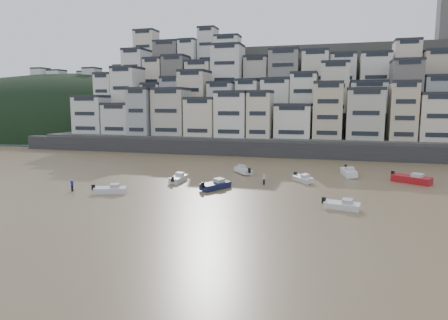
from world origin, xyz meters
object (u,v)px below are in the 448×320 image
(boat_j, at_px, (110,189))
(person_pink, at_px, (264,179))
(boat_f, at_px, (178,178))
(boat_h, at_px, (243,169))
(boat_b, at_px, (342,204))
(boat_e, at_px, (303,178))
(boat_c, at_px, (216,184))
(boat_i, at_px, (349,171))
(person_blue, at_px, (72,185))
(boat_g, at_px, (412,178))

(boat_j, height_order, person_pink, person_pink)
(boat_f, bearing_deg, boat_h, -39.94)
(boat_b, bearing_deg, boat_j, -168.15)
(boat_e, distance_m, boat_c, 14.79)
(boat_f, height_order, person_pink, person_pink)
(boat_e, bearing_deg, boat_f, -111.97)
(boat_f, bearing_deg, boat_c, -117.45)
(boat_b, bearing_deg, boat_i, 98.75)
(boat_i, bearing_deg, boat_h, -90.88)
(boat_e, relative_size, boat_h, 0.86)
(boat_e, bearing_deg, person_blue, -100.64)
(boat_i, height_order, person_pink, boat_i)
(boat_i, height_order, boat_e, boat_i)
(boat_i, height_order, person_blue, boat_i)
(boat_f, distance_m, boat_g, 36.92)
(boat_i, xyz_separation_m, person_pink, (-12.85, -11.13, -0.01))
(boat_e, relative_size, boat_j, 0.96)
(boat_b, distance_m, person_blue, 37.11)
(boat_j, relative_size, boat_b, 1.07)
(boat_j, relative_size, boat_h, 0.89)
(boat_j, relative_size, boat_c, 0.88)
(boat_i, relative_size, boat_g, 1.00)
(boat_i, height_order, boat_g, same)
(boat_c, bearing_deg, boat_b, -82.65)
(boat_e, height_order, boat_b, boat_e)
(person_pink, bearing_deg, boat_g, 18.49)
(boat_h, height_order, person_pink, person_pink)
(person_pink, bearing_deg, boat_b, -46.45)
(boat_i, distance_m, boat_g, 10.08)
(boat_c, bearing_deg, boat_f, 91.72)
(boat_f, height_order, boat_b, boat_f)
(boat_e, height_order, boat_c, boat_c)
(boat_c, bearing_deg, person_pink, -21.09)
(boat_e, xyz_separation_m, boat_g, (16.59, 3.91, 0.24))
(boat_f, bearing_deg, boat_i, -65.11)
(boat_g, bearing_deg, boat_f, -132.92)
(boat_f, xyz_separation_m, boat_j, (-6.06, -10.20, -0.04))
(boat_j, distance_m, boat_b, 31.08)
(boat_e, xyz_separation_m, person_blue, (-31.27, -15.63, 0.23))
(boat_i, bearing_deg, person_blue, -67.77)
(boat_h, xyz_separation_m, person_blue, (-20.39, -20.69, 0.12))
(boat_c, height_order, boat_h, boat_c)
(boat_e, distance_m, person_blue, 34.96)
(boat_f, xyz_separation_m, boat_g, (35.78, 9.13, 0.18))
(boat_j, distance_m, boat_c, 14.92)
(boat_c, height_order, person_blue, person_blue)
(boat_e, bearing_deg, boat_i, 99.31)
(boat_b, height_order, person_pink, person_pink)
(boat_j, xyz_separation_m, boat_c, (13.41, 6.54, 0.09))
(boat_h, xyz_separation_m, person_pink, (5.26, -8.58, 0.12))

